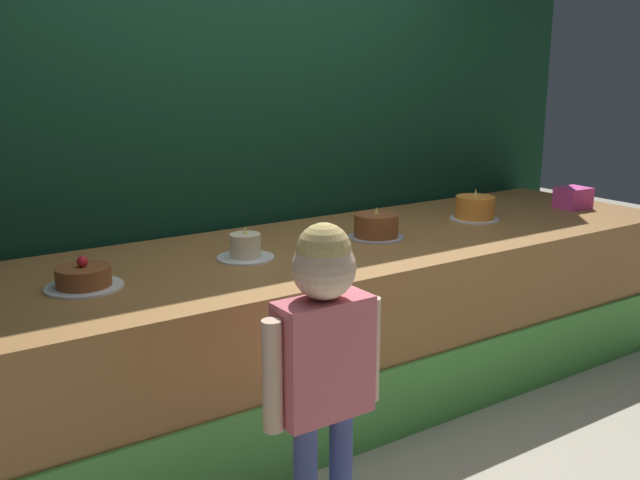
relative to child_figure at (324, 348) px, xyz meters
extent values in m
plane|color=#BCB29E|center=(0.63, 0.45, -0.75)|extent=(12.00, 12.00, 0.00)
cube|color=#9E6B38|center=(0.63, 1.02, -0.36)|extent=(4.33, 1.14, 0.78)
cube|color=#59B24C|center=(0.63, 0.44, -0.58)|extent=(4.33, 0.02, 0.35)
cube|color=#113823|center=(0.63, 1.69, 0.63)|extent=(4.86, 0.08, 2.77)
cylinder|color=#3F4C8C|center=(0.07, 0.00, -0.49)|extent=(0.08, 0.08, 0.51)
cube|color=#D86672|center=(0.00, 0.00, -0.04)|extent=(0.32, 0.14, 0.40)
cylinder|color=beige|center=(-0.19, 0.00, -0.05)|extent=(0.06, 0.06, 0.37)
cylinder|color=beige|center=(0.19, 0.00, -0.05)|extent=(0.06, 0.06, 0.37)
sphere|color=beige|center=(0.00, 0.00, 0.27)|extent=(0.21, 0.21, 0.21)
sphere|color=tan|center=(0.00, 0.00, 0.32)|extent=(0.17, 0.17, 0.17)
cube|color=#E844A4|center=(2.47, 0.93, 0.09)|extent=(0.19, 0.17, 0.13)
cylinder|color=white|center=(-0.47, 0.98, 0.03)|extent=(0.30, 0.30, 0.01)
cylinder|color=brown|center=(-0.47, 0.98, 0.08)|extent=(0.22, 0.22, 0.08)
sphere|color=red|center=(-0.47, 0.98, 0.13)|extent=(0.04, 0.04, 0.04)
cylinder|color=white|center=(0.26, 1.01, 0.03)|extent=(0.26, 0.26, 0.01)
cylinder|color=beige|center=(0.26, 1.01, 0.09)|extent=(0.14, 0.14, 0.11)
cone|color=#F2E566|center=(0.26, 1.01, 0.16)|extent=(0.02, 0.02, 0.04)
cylinder|color=silver|center=(1.00, 0.99, 0.03)|extent=(0.28, 0.28, 0.01)
cylinder|color=brown|center=(1.00, 0.99, 0.09)|extent=(0.22, 0.22, 0.11)
cone|color=#F2E566|center=(1.00, 0.99, 0.17)|extent=(0.02, 0.02, 0.04)
cylinder|color=silver|center=(1.74, 1.03, 0.03)|extent=(0.28, 0.28, 0.01)
cylinder|color=orange|center=(1.74, 1.03, 0.10)|extent=(0.22, 0.22, 0.12)
cone|color=#F2E566|center=(1.74, 1.03, 0.18)|extent=(0.02, 0.02, 0.05)
camera|label=1|loc=(-1.23, -1.79, 0.89)|focal=40.58mm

